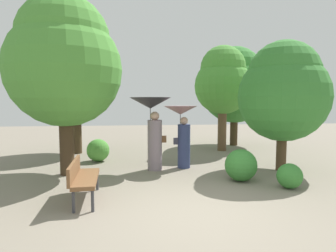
{
  "coord_description": "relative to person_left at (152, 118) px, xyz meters",
  "views": [
    {
      "loc": [
        -1.06,
        -5.05,
        2.03
      ],
      "look_at": [
        0.0,
        3.9,
        1.28
      ],
      "focal_mm": 30.55,
      "sensor_mm": 36.0,
      "label": 1
    }
  ],
  "objects": [
    {
      "name": "person_left",
      "position": [
        0.0,
        0.0,
        0.0
      ],
      "size": [
        1.22,
        1.22,
        2.17
      ],
      "rotation": [
        0.0,
        0.0,
        1.53
      ],
      "color": "gray",
      "rests_on": "ground"
    },
    {
      "name": "bush_behind_bench",
      "position": [
        2.19,
        -1.48,
        -1.14
      ],
      "size": [
        0.82,
        0.82,
        0.82
      ],
      "primitive_type": "sphere",
      "color": "#387F33",
      "rests_on": "ground"
    },
    {
      "name": "ground_plane",
      "position": [
        0.54,
        -3.4,
        -1.56
      ],
      "size": [
        40.0,
        40.0,
        0.0
      ],
      "primitive_type": "plane",
      "color": "gray"
    },
    {
      "name": "tree_far_back",
      "position": [
        3.82,
        -0.49,
        0.82
      ],
      "size": [
        2.62,
        2.62,
        3.82
      ],
      "color": "#4C3823",
      "rests_on": "ground"
    },
    {
      "name": "tree_mid_right",
      "position": [
        4.13,
        4.47,
        1.3
      ],
      "size": [
        3.13,
        3.13,
        4.58
      ],
      "color": "#42301E",
      "rests_on": "ground"
    },
    {
      "name": "bush_path_left",
      "position": [
        -1.76,
        1.43,
        -1.17
      ],
      "size": [
        0.77,
        0.77,
        0.77
      ],
      "primitive_type": "sphere",
      "color": "#4C9338",
      "rests_on": "ground"
    },
    {
      "name": "park_bench",
      "position": [
        -1.6,
        -2.51,
        -1.04
      ],
      "size": [
        0.58,
        1.53,
        0.83
      ],
      "rotation": [
        0.0,
        0.0,
        1.63
      ],
      "color": "#38383D",
      "rests_on": "ground"
    },
    {
      "name": "bush_path_right",
      "position": [
        3.1,
        -2.24,
        -1.26
      ],
      "size": [
        0.59,
        0.59,
        0.59
      ],
      "primitive_type": "sphere",
      "color": "#387F33",
      "rests_on": "ground"
    },
    {
      "name": "tree_mid_left",
      "position": [
        -2.79,
        3.13,
        1.43
      ],
      "size": [
        2.73,
        2.73,
        4.58
      ],
      "color": "#42301E",
      "rests_on": "ground"
    },
    {
      "name": "tree_near_left",
      "position": [
        -2.41,
        -0.27,
        1.6
      ],
      "size": [
        3.12,
        3.12,
        4.94
      ],
      "color": "#42301E",
      "rests_on": "ground"
    },
    {
      "name": "person_right",
      "position": [
        0.93,
        0.17,
        -0.23
      ],
      "size": [
        1.04,
        1.04,
        1.91
      ],
      "rotation": [
        0.0,
        0.0,
        1.53
      ],
      "color": "navy",
      "rests_on": "ground"
    },
    {
      "name": "tree_near_right",
      "position": [
        3.12,
        3.07,
        1.36
      ],
      "size": [
        2.33,
        2.33,
        4.34
      ],
      "color": "brown",
      "rests_on": "ground"
    }
  ]
}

